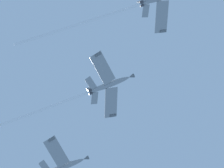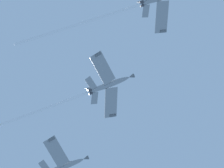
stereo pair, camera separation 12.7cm
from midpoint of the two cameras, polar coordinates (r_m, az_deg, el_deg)
The scene contains 2 objects.
jet_second at distance 142.27m, azimuth 2.94°, elevation 8.55°, with size 24.65×42.41×18.70m.
jet_third at distance 143.43m, azimuth -2.34°, elevation -0.82°, with size 23.43×39.78×18.33m.
Camera 1 is at (-16.89, 17.62, 1.79)m, focal length 84.91 mm.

